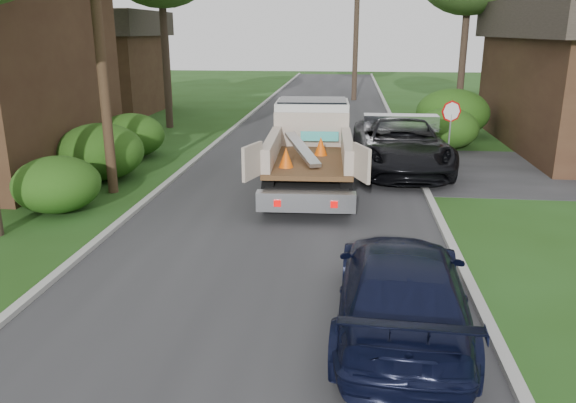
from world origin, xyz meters
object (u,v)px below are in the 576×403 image
(house_left_far, at_px, (95,61))
(navy_suv, at_px, (401,288))
(utility_pole, at_px, (97,16))
(black_pickup, at_px, (401,144))
(flatbed_truck, at_px, (311,140))
(stop_sign, at_px, (451,121))

(house_left_far, height_order, navy_suv, house_left_far)
(utility_pole, height_order, black_pickup, utility_pole)
(black_pickup, bearing_deg, utility_pole, -158.50)
(house_left_far, distance_m, flatbed_truck, 20.69)
(utility_pole, relative_size, house_left_far, 1.32)
(flatbed_truck, xyz_separation_m, navy_suv, (2.13, -9.34, -0.64))
(flatbed_truck, distance_m, black_pickup, 3.75)
(black_pickup, bearing_deg, flatbed_truck, -147.52)
(stop_sign, bearing_deg, navy_suv, -102.74)
(stop_sign, height_order, flatbed_truck, flatbed_truck)
(utility_pole, relative_size, flatbed_truck, 1.46)
(stop_sign, xyz_separation_m, house_left_far, (-18.70, 13.00, 1.27))
(utility_pole, xyz_separation_m, house_left_far, (-8.02, 17.02, -2.12))
(navy_suv, bearing_deg, black_pickup, -91.47)
(house_left_far, xyz_separation_m, flatbed_truck, (13.97, -15.16, -1.66))
(house_left_far, distance_m, navy_suv, 29.41)
(flatbed_truck, bearing_deg, utility_pole, -164.92)
(stop_sign, relative_size, black_pickup, 0.37)
(utility_pole, xyz_separation_m, black_pickup, (9.01, 3.98, -4.25))
(house_left_far, relative_size, flatbed_truck, 1.10)
(flatbed_truck, bearing_deg, navy_suv, -79.43)
(flatbed_truck, relative_size, navy_suv, 1.33)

